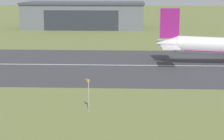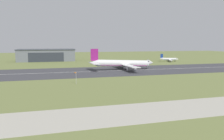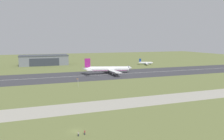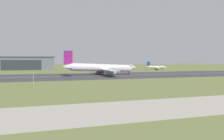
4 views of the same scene
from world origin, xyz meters
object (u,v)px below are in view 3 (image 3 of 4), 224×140
spectator_left (78,134)px  airplane_parked_centre (146,63)px  spectator_right (85,132)px  airplane_landing (109,69)px  windsock_pole (77,79)px

spectator_left → airplane_parked_centre: bearing=55.9°
spectator_left → spectator_right: spectator_right is taller
airplane_landing → windsock_pole: airplane_landing is taller
spectator_right → airplane_parked_centre: bearing=56.4°
windsock_pole → spectator_right: 77.87m
windsock_pole → spectator_right: bearing=-98.6°
spectator_right → spectator_left: bearing=-172.3°
airplane_landing → spectator_left: airplane_landing is taller
airplane_landing → airplane_parked_centre: (68.03, 54.64, -2.02)m
airplane_landing → spectator_left: 133.87m
airplane_landing → airplane_parked_centre: airplane_landing is taller
airplane_parked_centre → airplane_landing: bearing=-141.2°
spectator_left → spectator_right: size_ratio=1.00×
spectator_left → windsock_pole: bearing=79.9°
windsock_pole → spectator_right: windsock_pole is taller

